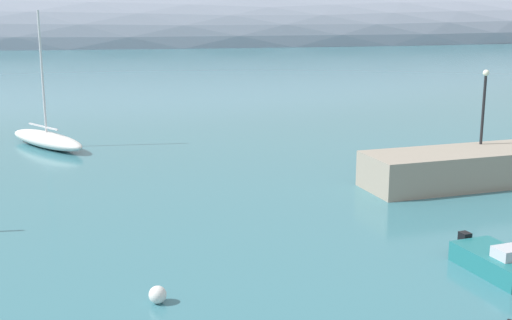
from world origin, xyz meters
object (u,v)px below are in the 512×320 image
(motorboat_teal_outer, at_px, (499,262))
(harbor_lamp_post, at_px, (484,99))
(sailboat_white_near_shore, at_px, (47,139))
(mooring_buoy_white, at_px, (158,295))

(motorboat_teal_outer, relative_size, harbor_lamp_post, 0.97)
(sailboat_white_near_shore, bearing_deg, harbor_lamp_post, 26.20)
(harbor_lamp_post, bearing_deg, motorboat_teal_outer, -114.09)
(sailboat_white_near_shore, relative_size, harbor_lamp_post, 2.22)
(motorboat_teal_outer, xyz_separation_m, harbor_lamp_post, (6.06, 13.56, 4.14))
(sailboat_white_near_shore, bearing_deg, mooring_buoy_white, -22.57)
(sailboat_white_near_shore, xyz_separation_m, mooring_buoy_white, (7.33, -26.87, -0.29))
(motorboat_teal_outer, distance_m, mooring_buoy_white, 12.51)
(sailboat_white_near_shore, xyz_separation_m, harbor_lamp_post, (25.88, -12.60, 3.97))
(mooring_buoy_white, relative_size, harbor_lamp_post, 0.14)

